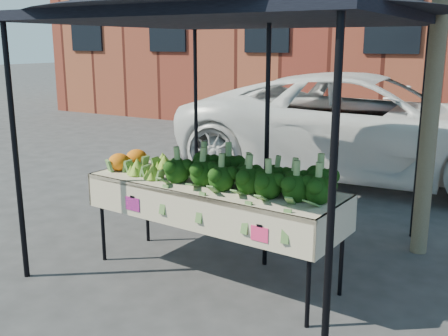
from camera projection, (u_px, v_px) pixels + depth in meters
ground at (228, 278)px, 4.85m from camera, size 90.00×90.00×0.00m
table at (213, 231)px, 4.78m from camera, size 2.46×0.98×0.90m
canopy at (238, 123)px, 5.06m from camera, size 3.16×3.16×2.74m
broccoli_heap at (250, 172)px, 4.48m from camera, size 1.57×0.60×0.30m
romanesco_cluster at (156, 162)px, 5.00m from camera, size 0.46×0.60×0.23m
cauliflower_pair at (128, 158)px, 5.21m from camera, size 0.26×0.46×0.20m
street_tree at (440, 15)px, 4.90m from camera, size 2.41×2.41×4.76m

